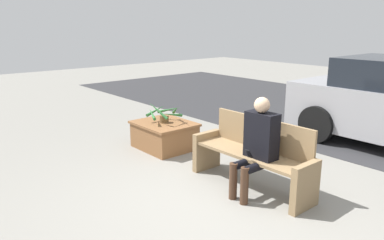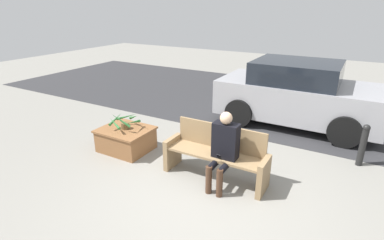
{
  "view_description": "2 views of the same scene",
  "coord_description": "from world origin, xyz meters",
  "px_view_note": "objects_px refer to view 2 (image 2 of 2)",
  "views": [
    {
      "loc": [
        3.02,
        -3.1,
        2.17
      ],
      "look_at": [
        -1.49,
        0.73,
        0.64
      ],
      "focal_mm": 35.0,
      "sensor_mm": 36.0,
      "label": 1
    },
    {
      "loc": [
        1.82,
        -3.57,
        2.86
      ],
      "look_at": [
        -0.76,
        0.95,
        0.84
      ],
      "focal_mm": 28.0,
      "sensor_mm": 36.0,
      "label": 2
    }
  ],
  "objects_px": {
    "planter_box": "(126,138)",
    "potted_plant": "(124,121)",
    "bench": "(216,154)",
    "parked_car": "(297,94)",
    "person_seated": "(224,146)",
    "bollard_post": "(363,144)"
  },
  "relations": [
    {
      "from": "bench",
      "to": "bollard_post",
      "type": "bearing_deg",
      "value": 38.21
    },
    {
      "from": "person_seated",
      "to": "potted_plant",
      "type": "bearing_deg",
      "value": 174.88
    },
    {
      "from": "planter_box",
      "to": "potted_plant",
      "type": "distance_m",
      "value": 0.38
    },
    {
      "from": "bench",
      "to": "planter_box",
      "type": "height_order",
      "value": "bench"
    },
    {
      "from": "planter_box",
      "to": "parked_car",
      "type": "bearing_deg",
      "value": 50.42
    },
    {
      "from": "bench",
      "to": "planter_box",
      "type": "xyz_separation_m",
      "value": [
        -2.08,
        0.03,
        -0.19
      ]
    },
    {
      "from": "bench",
      "to": "planter_box",
      "type": "relative_size",
      "value": 1.77
    },
    {
      "from": "person_seated",
      "to": "bollard_post",
      "type": "distance_m",
      "value": 2.76
    },
    {
      "from": "bench",
      "to": "planter_box",
      "type": "bearing_deg",
      "value": 179.06
    },
    {
      "from": "bench",
      "to": "person_seated",
      "type": "xyz_separation_m",
      "value": [
        0.2,
        -0.17,
        0.27
      ]
    },
    {
      "from": "planter_box",
      "to": "bollard_post",
      "type": "xyz_separation_m",
      "value": [
        4.28,
        1.69,
        0.18
      ]
    },
    {
      "from": "planter_box",
      "to": "potted_plant",
      "type": "height_order",
      "value": "potted_plant"
    },
    {
      "from": "potted_plant",
      "to": "person_seated",
      "type": "bearing_deg",
      "value": -5.12
    },
    {
      "from": "person_seated",
      "to": "parked_car",
      "type": "xyz_separation_m",
      "value": [
        0.43,
        3.5,
        0.07
      ]
    },
    {
      "from": "planter_box",
      "to": "bollard_post",
      "type": "distance_m",
      "value": 4.6
    },
    {
      "from": "parked_car",
      "to": "bench",
      "type": "bearing_deg",
      "value": -100.84
    },
    {
      "from": "bench",
      "to": "parked_car",
      "type": "distance_m",
      "value": 3.4
    },
    {
      "from": "bench",
      "to": "person_seated",
      "type": "height_order",
      "value": "person_seated"
    },
    {
      "from": "planter_box",
      "to": "bench",
      "type": "bearing_deg",
      "value": -0.94
    },
    {
      "from": "bench",
      "to": "parked_car",
      "type": "height_order",
      "value": "parked_car"
    },
    {
      "from": "parked_car",
      "to": "bollard_post",
      "type": "xyz_separation_m",
      "value": [
        1.56,
        -1.6,
        -0.35
      ]
    },
    {
      "from": "parked_car",
      "to": "bollard_post",
      "type": "height_order",
      "value": "parked_car"
    }
  ]
}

